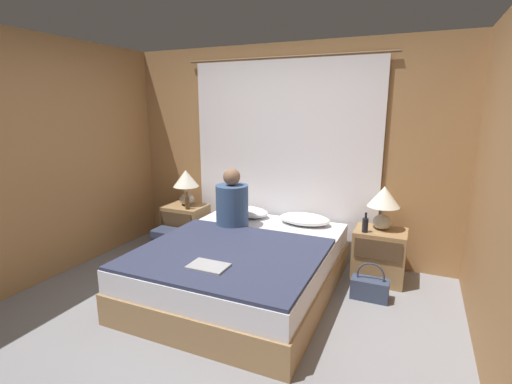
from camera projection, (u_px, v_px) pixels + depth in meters
The scene contains 18 objects.
ground_plane at pixel (209, 324), 3.13m from camera, with size 16.00×16.00×0.00m, color gray.
wall_back at pixel (284, 152), 4.47m from camera, with size 4.12×0.06×2.50m.
wall_left at pixel (28, 163), 3.64m from camera, with size 0.06×3.71×2.50m.
curtain_panel at pixel (282, 160), 4.43m from camera, with size 2.48×0.02×2.35m.
bed at pixel (243, 267), 3.66m from camera, with size 1.69×2.09×0.49m.
nightstand_left at pixel (186, 226), 4.82m from camera, with size 0.52×0.42×0.55m.
nightstand_right at pixel (379, 255), 3.87m from camera, with size 0.52×0.42×0.55m.
lamp_left at pixel (186, 182), 4.73m from camera, with size 0.33×0.33×0.46m.
lamp_right at pixel (384, 202), 3.79m from camera, with size 0.33×0.33×0.46m.
pillow_left at pixel (245, 212), 4.48m from camera, with size 0.58×0.35×0.12m.
pillow_right at pixel (304, 219), 4.19m from camera, with size 0.58×0.35×0.12m.
blanket_on_bed at pixel (228, 253), 3.33m from camera, with size 1.63×1.43×0.03m.
person_left_in_bed at pixel (232, 203), 4.08m from camera, with size 0.36×0.36×0.65m.
beer_bottle_on_left_stand at pixel (187, 202), 4.58m from camera, with size 0.06×0.06×0.22m.
beer_bottle_on_right_stand at pixel (365, 225), 3.74m from camera, with size 0.06×0.06×0.21m.
laptop_on_bed at pixel (208, 266), 3.01m from camera, with size 0.32×0.21×0.02m.
backpack_on_floor at pixel (168, 241), 4.50m from camera, with size 0.35×0.25×0.34m.
handbag_on_floor at pixel (370, 288), 3.52m from camera, with size 0.35×0.17×0.37m.
Camera 1 is at (1.49, -2.40, 1.80)m, focal length 26.00 mm.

